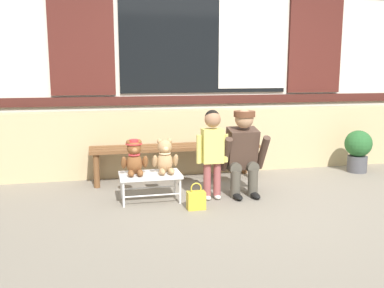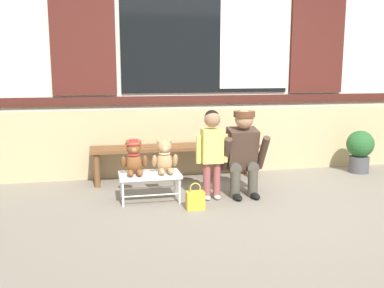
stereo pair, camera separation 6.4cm
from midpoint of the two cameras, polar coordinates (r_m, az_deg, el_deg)
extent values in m
plane|color=gray|center=(4.53, 8.06, -7.72)|extent=(60.00, 60.00, 0.00)
cube|color=tan|center=(5.75, 3.27, 0.49)|extent=(7.25, 0.25, 0.85)
cube|color=silver|center=(6.20, 2.06, 13.94)|extent=(7.39, 0.20, 3.60)
cube|color=#471E19|center=(6.08, 2.29, 5.98)|extent=(6.80, 0.04, 0.12)
cube|color=black|center=(6.09, 2.34, 13.52)|extent=(2.40, 0.03, 1.40)
cube|color=silver|center=(6.28, 8.68, 13.31)|extent=(1.01, 0.02, 1.29)
cube|color=#4C1E19|center=(5.89, -14.14, 13.37)|extent=(0.84, 0.05, 1.43)
cube|color=#4C1E19|center=(6.70, 16.78, 12.79)|extent=(0.84, 0.05, 1.43)
cube|color=brown|center=(5.14, -1.53, -0.70)|extent=(2.10, 0.11, 0.04)
cube|color=brown|center=(5.28, -1.82, -0.42)|extent=(2.10, 0.11, 0.04)
cube|color=brown|center=(5.41, -2.09, -0.15)|extent=(2.10, 0.11, 0.04)
cylinder|color=brown|center=(5.10, -12.32, -3.53)|extent=(0.07, 0.07, 0.40)
cylinder|color=brown|center=(5.37, -12.32, -2.85)|extent=(0.07, 0.07, 0.40)
cylinder|color=brown|center=(5.44, 8.57, -2.56)|extent=(0.07, 0.07, 0.40)
cylinder|color=brown|center=(5.70, 7.57, -1.97)|extent=(0.07, 0.07, 0.40)
cube|color=silver|center=(4.47, -5.30, -4.17)|extent=(0.64, 0.36, 0.04)
cylinder|color=silver|center=(4.34, -8.86, -6.73)|extent=(0.02, 0.02, 0.26)
cylinder|color=silver|center=(4.62, -9.09, -5.68)|extent=(0.02, 0.02, 0.26)
cylinder|color=silver|center=(4.40, -1.26, -6.35)|extent=(0.02, 0.02, 0.26)
cylinder|color=silver|center=(4.69, -1.96, -5.34)|extent=(0.02, 0.02, 0.26)
cylinder|color=silver|center=(4.37, -5.03, -6.89)|extent=(0.58, 0.02, 0.02)
cylinder|color=silver|center=(4.66, -5.50, -5.84)|extent=(0.58, 0.02, 0.02)
ellipsoid|color=brown|center=(4.44, -7.41, -2.59)|extent=(0.17, 0.14, 0.22)
sphere|color=brown|center=(4.40, -7.45, -0.50)|extent=(0.15, 0.15, 0.15)
sphere|color=#AE6E42|center=(4.35, -7.39, -0.79)|extent=(0.06, 0.06, 0.06)
sphere|color=brown|center=(4.39, -8.16, 0.24)|extent=(0.06, 0.06, 0.06)
ellipsoid|color=brown|center=(4.40, -8.81, -2.48)|extent=(0.06, 0.11, 0.16)
ellipsoid|color=brown|center=(4.34, -7.88, -3.91)|extent=(0.06, 0.15, 0.06)
sphere|color=brown|center=(4.40, -6.80, 0.29)|extent=(0.06, 0.06, 0.06)
ellipsoid|color=brown|center=(4.42, -5.96, -2.36)|extent=(0.06, 0.11, 0.16)
ellipsoid|color=brown|center=(4.35, -6.65, -3.85)|extent=(0.06, 0.15, 0.06)
torus|color=red|center=(4.42, -7.44, -1.40)|extent=(0.13, 0.13, 0.02)
cylinder|color=red|center=(4.40, -7.47, 0.04)|extent=(0.17, 0.17, 0.01)
cylinder|color=red|center=(4.39, -7.47, 0.32)|extent=(0.10, 0.10, 0.04)
ellipsoid|color=tan|center=(4.48, -3.33, -2.42)|extent=(0.17, 0.14, 0.22)
sphere|color=tan|center=(4.43, -3.33, -0.35)|extent=(0.15, 0.15, 0.15)
sphere|color=#F4C188|center=(4.38, -3.22, -0.63)|extent=(0.06, 0.06, 0.06)
sphere|color=tan|center=(4.43, -4.03, 0.39)|extent=(0.06, 0.06, 0.06)
ellipsoid|color=tan|center=(4.43, -4.68, -2.31)|extent=(0.06, 0.11, 0.16)
ellipsoid|color=tan|center=(4.38, -3.69, -3.72)|extent=(0.06, 0.15, 0.06)
sphere|color=tan|center=(4.44, -2.69, 0.44)|extent=(0.06, 0.06, 0.06)
ellipsoid|color=tan|center=(4.46, -1.87, -2.19)|extent=(0.06, 0.11, 0.16)
ellipsoid|color=tan|center=(4.39, -2.48, -3.67)|extent=(0.06, 0.15, 0.06)
torus|color=beige|center=(4.45, -3.33, -1.24)|extent=(0.13, 0.13, 0.02)
cylinder|color=#994C4C|center=(4.52, 2.41, -4.78)|extent=(0.08, 0.08, 0.36)
ellipsoid|color=silver|center=(4.55, 2.45, -7.21)|extent=(0.07, 0.12, 0.05)
cylinder|color=#994C4C|center=(4.55, 3.75, -4.70)|extent=(0.08, 0.08, 0.36)
ellipsoid|color=silver|center=(4.58, 3.79, -7.12)|extent=(0.07, 0.12, 0.05)
cube|color=#DBD166|center=(4.46, 3.12, -0.25)|extent=(0.22, 0.15, 0.36)
cylinder|color=#DBD166|center=(4.43, 1.31, -0.70)|extent=(0.06, 0.06, 0.30)
cylinder|color=#DBD166|center=(4.50, 4.90, -0.56)|extent=(0.06, 0.06, 0.30)
sphere|color=#9E7051|center=(4.41, 3.16, 3.33)|extent=(0.17, 0.17, 0.17)
sphere|color=black|center=(4.42, 3.12, 3.60)|extent=(0.16, 0.16, 0.16)
cylinder|color=#4C473D|center=(4.62, 6.23, -5.39)|extent=(0.11, 0.11, 0.30)
cylinder|color=#4C473D|center=(4.71, 5.73, -2.96)|extent=(0.13, 0.32, 0.13)
ellipsoid|color=black|center=(4.58, 6.52, -7.09)|extent=(0.09, 0.20, 0.06)
cylinder|color=#4C473D|center=(4.69, 8.56, -5.22)|extent=(0.11, 0.11, 0.30)
cylinder|color=#4C473D|center=(4.77, 8.02, -2.83)|extent=(0.13, 0.32, 0.13)
ellipsoid|color=black|center=(4.65, 8.87, -6.90)|extent=(0.09, 0.20, 0.06)
cube|color=#473328|center=(4.67, 7.06, -0.58)|extent=(0.32, 0.30, 0.47)
cylinder|color=#473328|center=(4.52, 4.95, -1.41)|extent=(0.08, 0.28, 0.40)
cylinder|color=#473328|center=(4.66, 9.89, -1.18)|extent=(0.08, 0.28, 0.40)
sphere|color=tan|center=(4.56, 7.43, 3.34)|extent=(0.20, 0.20, 0.20)
cylinder|color=brown|center=(4.55, 7.45, 4.03)|extent=(0.23, 0.23, 0.06)
cube|color=brown|center=(4.85, 8.79, -1.93)|extent=(0.10, 0.22, 0.16)
cube|color=gold|center=(4.24, 0.87, -7.60)|extent=(0.18, 0.11, 0.18)
torus|color=gold|center=(4.20, 0.88, -5.97)|extent=(0.11, 0.01, 0.11)
cylinder|color=#4C4C51|center=(6.16, 21.82, -2.56)|extent=(0.26, 0.26, 0.22)
sphere|color=#28602D|center=(6.11, 21.99, 0.00)|extent=(0.36, 0.36, 0.36)
camera|label=1|loc=(0.03, -89.61, 0.07)|focal=39.63mm
camera|label=2|loc=(0.03, 90.39, -0.07)|focal=39.63mm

